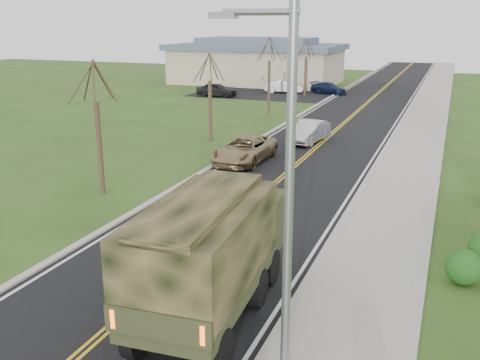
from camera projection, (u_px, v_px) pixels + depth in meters
The scene contains 17 objects.
ground at pixel (99, 338), 13.44m from camera, with size 160.00×160.00×0.00m, color #2A4617.
road at pixel (362, 108), 49.08m from camera, with size 8.00×120.00×0.01m, color black.
curb_right at pixel (409, 110), 47.59m from camera, with size 0.30×120.00×0.12m, color #9E998E.
sidewalk_right at pixel (429, 111), 46.98m from camera, with size 3.20×120.00×0.10m, color #9E998E.
curb_left at pixel (317, 105), 50.53m from camera, with size 0.30×120.00×0.10m, color #9E998E.
street_light at pixel (284, 200), 10.00m from camera, with size 1.65×0.22×8.00m.
bare_tree_a at pixel (99, 137), 24.07m from camera, with size 1.93×2.26×6.08m.
bare_tree_b at pixel (210, 104), 34.81m from camera, with size 1.83×2.14×5.73m.
bare_tree_c at pixel (269, 81), 45.41m from camera, with size 2.04×2.39×6.42m.
bare_tree_d at pixel (305, 72), 56.17m from camera, with size 1.88×2.20×5.91m.
commercial_building at pixel (257, 62), 68.18m from camera, with size 25.50×21.50×5.65m.
military_truck at pixel (212, 246), 14.00m from camera, with size 2.87×7.11×3.47m.
suv_champagne at pixel (244, 149), 30.03m from camera, with size 2.39×5.19×1.44m, color #957F54.
sedan_silver at pixel (309, 132), 34.97m from camera, with size 1.49×4.27×1.41m, color silver.
lot_car_dark at pixel (217, 90), 56.12m from camera, with size 1.70×4.23×1.44m, color black.
lot_car_silver at pixel (284, 87), 59.05m from camera, with size 1.46×4.19×1.38m, color silver.
lot_car_navy at pixel (329, 88), 58.33m from camera, with size 1.71×4.20×1.22m, color #101A3C.
Camera 1 is at (7.63, -9.61, 7.65)m, focal length 40.00 mm.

